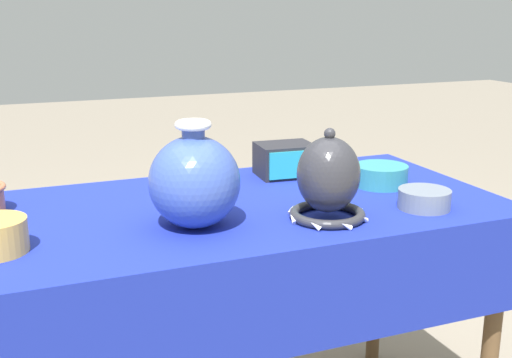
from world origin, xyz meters
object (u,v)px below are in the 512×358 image
(vase_dome_bell, at_px, (328,181))
(mosaic_tile_box, at_px, (285,160))
(vase_tall_bulbous, at_px, (195,181))
(pot_squat_teal, at_px, (381,175))
(pot_squat_slate, at_px, (424,199))

(vase_dome_bell, relative_size, mosaic_tile_box, 1.28)
(mosaic_tile_box, bearing_deg, vase_dome_bell, -96.20)
(vase_tall_bulbous, height_order, mosaic_tile_box, vase_tall_bulbous)
(vase_dome_bell, distance_m, pot_squat_teal, 0.33)
(vase_tall_bulbous, bearing_deg, vase_dome_bell, -11.72)
(mosaic_tile_box, height_order, pot_squat_teal, mosaic_tile_box)
(vase_dome_bell, xyz_separation_m, mosaic_tile_box, (0.07, 0.39, -0.04))
(vase_tall_bulbous, height_order, pot_squat_teal, vase_tall_bulbous)
(pot_squat_teal, height_order, pot_squat_slate, pot_squat_teal)
(vase_dome_bell, height_order, mosaic_tile_box, vase_dome_bell)
(vase_tall_bulbous, xyz_separation_m, vase_dome_bell, (0.29, -0.06, -0.01))
(vase_tall_bulbous, relative_size, mosaic_tile_box, 1.44)
(mosaic_tile_box, distance_m, pot_squat_teal, 0.27)
(vase_dome_bell, distance_m, mosaic_tile_box, 0.40)
(vase_tall_bulbous, bearing_deg, mosaic_tile_box, 42.07)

